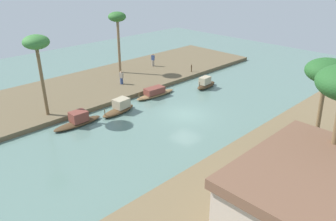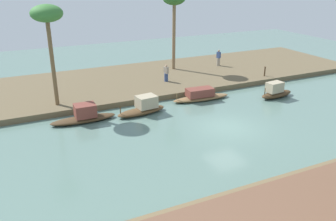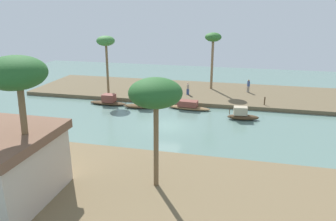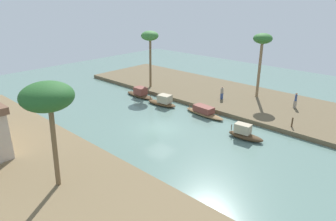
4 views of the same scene
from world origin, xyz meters
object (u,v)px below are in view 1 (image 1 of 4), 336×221
at_px(person_on_near_bank, 121,78).
at_px(palm_tree_left_near, 117,20).
at_px(sampan_with_red_awning, 155,93).
at_px(palm_tree_left_far, 37,45).
at_px(palm_tree_right_short, 328,72).
at_px(sampan_open_hull, 120,108).
at_px(sampan_foreground, 78,120).
at_px(sampan_near_left_bank, 206,84).
at_px(person_by_mooring, 153,61).
at_px(mooring_post, 191,68).
at_px(riverside_building, 308,204).

xyz_separation_m(person_on_near_bank, palm_tree_left_near, (-2.60, -3.69, 5.81)).
bearing_deg(sampan_with_red_awning, palm_tree_left_far, -10.23).
height_order(person_on_near_bank, palm_tree_right_short, palm_tree_right_short).
xyz_separation_m(sampan_open_hull, palm_tree_right_short, (-6.15, 16.24, 5.83)).
xyz_separation_m(sampan_foreground, palm_tree_right_short, (-10.45, 16.62, 5.87)).
relative_size(sampan_open_hull, palm_tree_left_near, 0.52).
xyz_separation_m(sampan_near_left_bank, palm_tree_left_far, (16.90, -4.94, 6.36)).
xyz_separation_m(sampan_near_left_bank, palm_tree_right_short, (5.15, 14.84, 5.82)).
bearing_deg(sampan_near_left_bank, sampan_open_hull, -12.63).
xyz_separation_m(sampan_open_hull, person_by_mooring, (-11.94, -8.36, 0.71)).
distance_m(sampan_foreground, sampan_open_hull, 4.32).
bearing_deg(palm_tree_left_near, sampan_with_red_awning, 78.51).
distance_m(person_on_near_bank, palm_tree_left_near, 7.36).
bearing_deg(palm_tree_right_short, mooring_post, -111.52).
xyz_separation_m(sampan_open_hull, riverside_building, (3.34, 19.79, 2.05)).
height_order(sampan_foreground, mooring_post, mooring_post).
distance_m(sampan_foreground, palm_tree_left_far, 7.27).
xyz_separation_m(sampan_open_hull, person_on_near_bank, (-4.43, -5.45, 0.66)).
distance_m(sampan_open_hull, palm_tree_left_near, 13.22).
xyz_separation_m(person_by_mooring, palm_tree_right_short, (5.79, 24.60, 5.13)).
bearing_deg(sampan_with_red_awning, palm_tree_left_near, -97.37).
relative_size(sampan_foreground, person_on_near_bank, 2.96).
height_order(person_on_near_bank, riverside_building, riverside_building).
height_order(person_by_mooring, palm_tree_left_far, palm_tree_left_far).
relative_size(sampan_near_left_bank, mooring_post, 3.58).
height_order(sampan_foreground, person_by_mooring, person_by_mooring).
bearing_deg(palm_tree_left_near, person_on_near_bank, 54.87).
xyz_separation_m(sampan_with_red_awning, sampan_open_hull, (5.32, 0.75, 0.09)).
bearing_deg(person_on_near_bank, sampan_with_red_awning, -6.43).
bearing_deg(palm_tree_right_short, riverside_building, 20.50).
xyz_separation_m(person_on_near_bank, palm_tree_left_far, (10.03, 1.92, 5.72)).
distance_m(person_on_near_bank, palm_tree_left_far, 11.70).
xyz_separation_m(sampan_foreground, palm_tree_left_far, (1.29, -3.16, 6.42)).
xyz_separation_m(sampan_near_left_bank, sampan_open_hull, (11.30, -1.40, -0.01)).
bearing_deg(sampan_near_left_bank, mooring_post, -124.51).
distance_m(sampan_with_red_awning, sampan_open_hull, 5.37).
relative_size(sampan_foreground, riverside_building, 0.54).
bearing_deg(sampan_with_red_awning, palm_tree_right_short, 96.91).
bearing_deg(riverside_building, palm_tree_right_short, -159.45).
height_order(sampan_foreground, palm_tree_left_near, palm_tree_left_near).
bearing_deg(sampan_open_hull, person_on_near_bank, -135.87).
bearing_deg(palm_tree_left_near, sampan_foreground, 37.74).
distance_m(palm_tree_left_near, palm_tree_right_short, 25.41).
distance_m(sampan_foreground, palm_tree_left_near, 15.74).
relative_size(sampan_foreground, palm_tree_right_short, 0.67).
height_order(sampan_with_red_awning, palm_tree_left_near, palm_tree_left_near).
xyz_separation_m(sampan_foreground, riverside_building, (-0.96, 20.16, 2.09)).
xyz_separation_m(sampan_open_hull, palm_tree_left_near, (-7.03, -9.15, 6.46)).
bearing_deg(person_by_mooring, palm_tree_left_near, 62.09).
bearing_deg(mooring_post, sampan_near_left_bank, 61.07).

